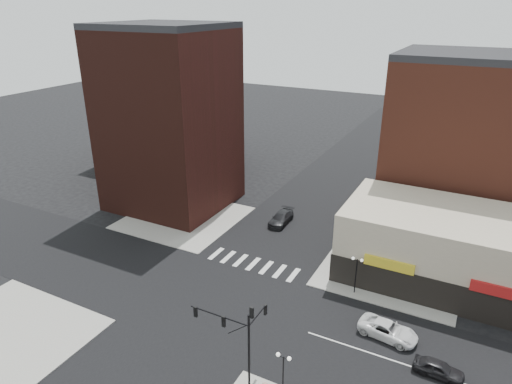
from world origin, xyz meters
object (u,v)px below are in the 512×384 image
at_px(street_lamp_se_a, 283,365).
at_px(dark_sedan_north, 281,218).
at_px(traffic_signal, 240,330).
at_px(street_lamp_ne, 357,266).
at_px(white_suv, 388,330).
at_px(dark_sedan_east, 439,369).

height_order(street_lamp_se_a, dark_sedan_north, street_lamp_se_a).
bearing_deg(street_lamp_se_a, traffic_signal, 177.43).
xyz_separation_m(street_lamp_ne, dark_sedan_north, (-13.65, 11.36, -2.52)).
relative_size(white_suv, dark_sedan_north, 1.00).
bearing_deg(dark_sedan_north, street_lamp_ne, -40.99).
distance_m(traffic_signal, dark_sedan_east, 16.68).
relative_size(dark_sedan_east, dark_sedan_north, 0.75).
height_order(street_lamp_se_a, white_suv, street_lamp_se_a).
height_order(white_suv, dark_sedan_east, white_suv).
bearing_deg(white_suv, dark_sedan_east, -113.28).
bearing_deg(dark_sedan_north, white_suv, -43.38).
xyz_separation_m(white_suv, dark_sedan_east, (4.71, -2.81, -0.05)).
height_order(dark_sedan_east, dark_sedan_north, dark_sedan_north).
relative_size(traffic_signal, street_lamp_se_a, 1.87).
bearing_deg(street_lamp_ne, dark_sedan_north, 140.22).
height_order(street_lamp_ne, dark_sedan_north, street_lamp_ne).
relative_size(street_lamp_se_a, street_lamp_ne, 1.00).
height_order(traffic_signal, street_lamp_se_a, traffic_signal).
bearing_deg(traffic_signal, dark_sedan_north, 108.09).
relative_size(street_lamp_ne, dark_sedan_east, 1.04).
xyz_separation_m(traffic_signal, dark_sedan_north, (-8.88, 27.19, -4.19)).
bearing_deg(traffic_signal, street_lamp_se_a, -2.57).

